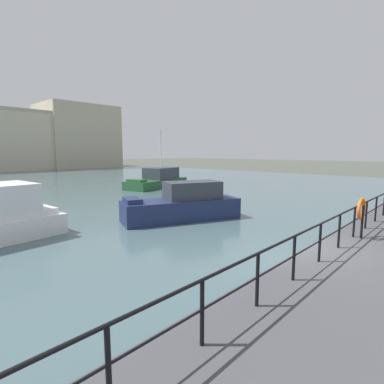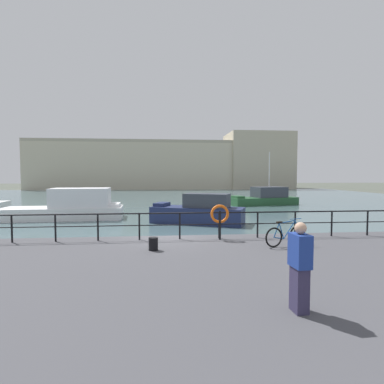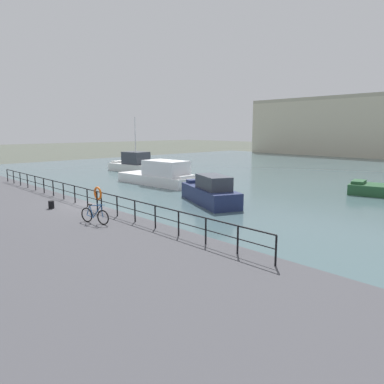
# 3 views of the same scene
# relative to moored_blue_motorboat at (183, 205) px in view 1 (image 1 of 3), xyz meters

# --- Properties ---
(ground_plane) EXTENTS (240.00, 240.00, 0.00)m
(ground_plane) POSITION_rel_moored_blue_motorboat_xyz_m (-2.25, -7.77, -0.82)
(ground_plane) COLOR #4C5147
(water_basin) EXTENTS (80.00, 60.00, 0.01)m
(water_basin) POSITION_rel_moored_blue_motorboat_xyz_m (-2.25, 22.43, -0.82)
(water_basin) COLOR #476066
(water_basin) RESTS_ON ground_plane
(moored_blue_motorboat) EXTENTS (6.62, 4.39, 2.07)m
(moored_blue_motorboat) POSITION_rel_moored_blue_motorboat_xyz_m (0.00, 0.00, 0.00)
(moored_blue_motorboat) COLOR navy
(moored_blue_motorboat) RESTS_ON water_basin
(moored_small_launch) EXTENTS (8.10, 4.28, 5.98)m
(moored_small_launch) POSITION_rel_moored_blue_motorboat_xyz_m (9.00, 12.59, -0.02)
(moored_small_launch) COLOR #23512D
(moored_small_launch) RESTS_ON water_basin
(quay_railing) EXTENTS (27.32, 0.07, 1.08)m
(quay_railing) POSITION_rel_moored_blue_motorboat_xyz_m (-2.59, -8.52, 0.67)
(quay_railing) COLOR black
(quay_railing) RESTS_ON quay_promenade
(life_ring_stand) EXTENTS (0.75, 0.16, 1.40)m
(life_ring_stand) POSITION_rel_moored_blue_motorboat_xyz_m (-0.20, -8.71, 0.91)
(life_ring_stand) COLOR black
(life_ring_stand) RESTS_ON quay_promenade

